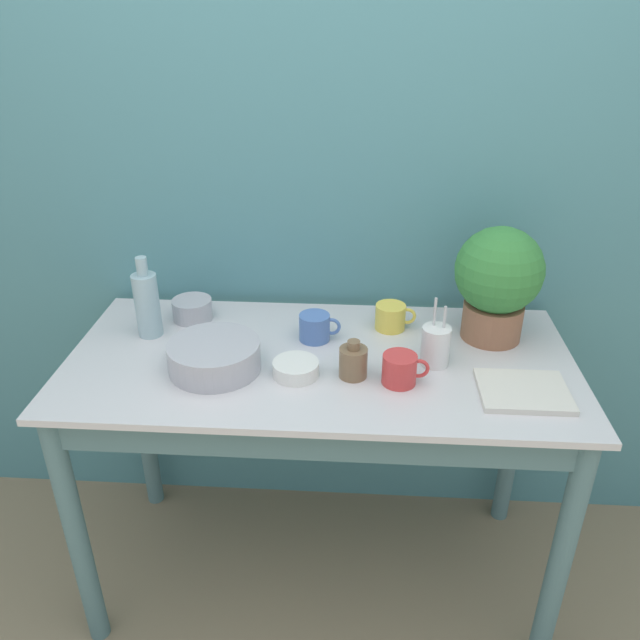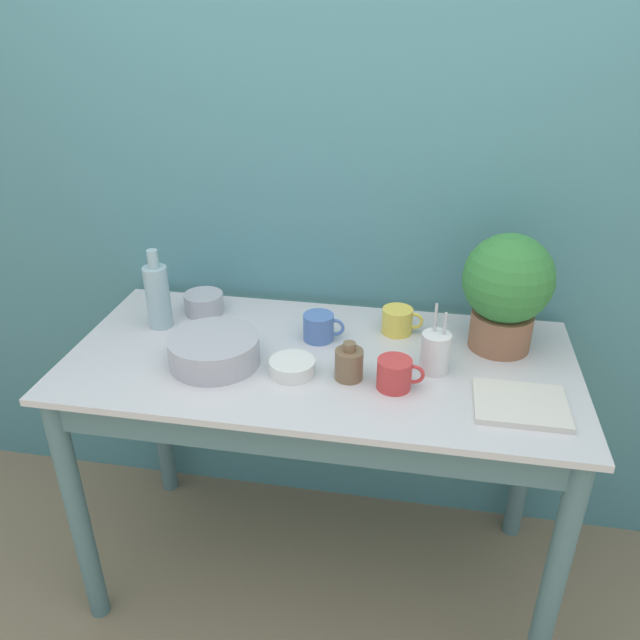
% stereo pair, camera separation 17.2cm
% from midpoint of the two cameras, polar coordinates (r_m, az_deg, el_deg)
% --- Properties ---
extents(wall_back, '(6.00, 0.05, 2.40)m').
position_cam_midpoint_polar(wall_back, '(2.01, 4.55, 10.78)').
color(wall_back, teal).
rests_on(wall_back, ground_plane).
extents(counter_table, '(1.44, 0.69, 0.86)m').
position_cam_midpoint_polar(counter_table, '(1.85, 2.54, -8.24)').
color(counter_table, slate).
rests_on(counter_table, ground_plane).
extents(potted_plant, '(0.25, 0.25, 0.35)m').
position_cam_midpoint_polar(potted_plant, '(1.85, 19.31, 2.73)').
color(potted_plant, '#8C5B42').
rests_on(potted_plant, counter_table).
extents(bowl_wash_large, '(0.25, 0.25, 0.08)m').
position_cam_midpoint_polar(bowl_wash_large, '(1.75, -6.88, -2.83)').
color(bowl_wash_large, '#A8A8B2').
rests_on(bowl_wash_large, counter_table).
extents(bottle_tall, '(0.07, 0.07, 0.25)m').
position_cam_midpoint_polar(bottle_tall, '(1.95, -12.19, 2.18)').
color(bottle_tall, '#93B2BC').
rests_on(bottle_tall, counter_table).
extents(bottle_short, '(0.08, 0.08, 0.11)m').
position_cam_midpoint_polar(bottle_short, '(1.67, 5.63, -4.06)').
color(bottle_short, brown).
rests_on(bottle_short, counter_table).
extents(mug_red, '(0.12, 0.09, 0.08)m').
position_cam_midpoint_polar(mug_red, '(1.65, 9.87, -4.97)').
color(mug_red, '#C63838').
rests_on(mug_red, counter_table).
extents(mug_blue, '(0.12, 0.09, 0.08)m').
position_cam_midpoint_polar(mug_blue, '(1.85, 2.59, -0.72)').
color(mug_blue, '#4C70B7').
rests_on(mug_blue, counter_table).
extents(mug_yellow, '(0.13, 0.09, 0.08)m').
position_cam_midpoint_polar(mug_yellow, '(1.92, 9.70, -0.13)').
color(mug_yellow, '#E5CC4C').
rests_on(mug_yellow, counter_table).
extents(bowl_small_steel, '(0.13, 0.13, 0.07)m').
position_cam_midpoint_polar(bowl_small_steel, '(2.04, -8.20, 1.48)').
color(bowl_small_steel, '#A8A8B2').
rests_on(bowl_small_steel, counter_table).
extents(bowl_small_enamel_white, '(0.13, 0.13, 0.04)m').
position_cam_midpoint_polar(bowl_small_enamel_white, '(1.70, 0.35, -4.40)').
color(bowl_small_enamel_white, silver).
rests_on(bowl_small_enamel_white, counter_table).
extents(utensil_cup, '(0.08, 0.08, 0.20)m').
position_cam_midpoint_polar(utensil_cup, '(1.74, 13.33, -2.96)').
color(utensil_cup, silver).
rests_on(utensil_cup, counter_table).
extents(tray_board, '(0.23, 0.19, 0.02)m').
position_cam_midpoint_polar(tray_board, '(1.68, 20.72, -7.32)').
color(tray_board, beige).
rests_on(tray_board, counter_table).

